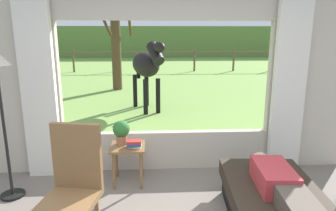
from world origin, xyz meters
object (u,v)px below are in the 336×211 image
reclining_person (282,187)px  horse (147,65)px  potted_plant (121,131)px  book_stack (134,144)px  side_table (128,153)px  pasture_tree (116,46)px  rocking_chair (74,185)px

reclining_person → horse: size_ratio=0.80×
potted_plant → book_stack: bearing=-35.7°
side_table → reclining_person: bearing=-37.5°
book_stack → pasture_tree: size_ratio=0.07×
rocking_chair → book_stack: (0.52, 1.01, 0.02)m
book_stack → potted_plant: bearing=144.3°
book_stack → rocking_chair: bearing=-117.1°
side_table → horse: size_ratio=0.29×
rocking_chair → pasture_tree: (-0.41, 7.82, 0.95)m
reclining_person → side_table: (-1.54, 1.18, -0.10)m
reclining_person → rocking_chair: 1.97m
book_stack → pasture_tree: (-0.93, 6.81, 0.93)m
rocking_chair → book_stack: size_ratio=5.71×
horse → pasture_tree: (-1.06, 2.98, 0.34)m
book_stack → pasture_tree: pasture_tree is taller
reclining_person → side_table: size_ratio=2.76×
side_table → potted_plant: 0.29m
rocking_chair → side_table: 1.16m
rocking_chair → book_stack: 1.13m
rocking_chair → pasture_tree: size_ratio=0.37×
rocking_chair → potted_plant: 1.19m
reclining_person → book_stack: bearing=146.6°
potted_plant → horse: size_ratio=0.18×
reclining_person → side_table: reclining_person is taller
rocking_chair → horse: (0.64, 4.84, 0.61)m
rocking_chair → pasture_tree: bearing=103.7°
side_table → pasture_tree: (-0.84, 6.75, 1.07)m
reclining_person → pasture_tree: pasture_tree is taller
side_table → book_stack: bearing=-34.6°
reclining_person → book_stack: (-1.45, 1.12, 0.04)m
potted_plant → rocking_chair: bearing=-107.1°
rocking_chair → pasture_tree: 7.89m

